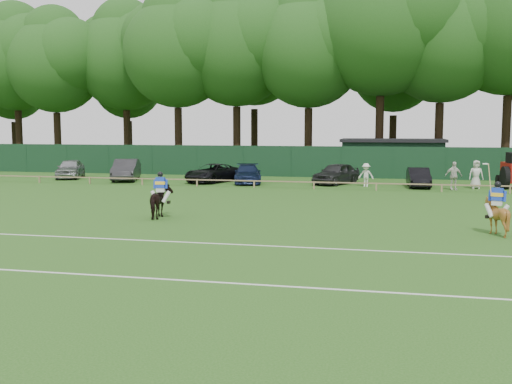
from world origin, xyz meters
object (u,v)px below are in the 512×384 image
(hatch_grey, at_px, (336,174))
(sedan_navy, at_px, (248,174))
(estate_black, at_px, (419,177))
(sedan_silver, at_px, (70,169))
(spectator_right, at_px, (476,174))
(spectator_left, at_px, (366,175))
(suv_black, at_px, (212,173))
(utility_shed, at_px, (392,157))
(horse_dark, at_px, (161,202))
(horse_chestnut, at_px, (496,216))
(sedan_grey, at_px, (126,170))
(spectator_mid, at_px, (454,176))

(hatch_grey, bearing_deg, sedan_navy, -149.01)
(hatch_grey, xyz_separation_m, estate_black, (5.59, -0.83, -0.11))
(sedan_silver, bearing_deg, spectator_right, -22.05)
(hatch_grey, relative_size, spectator_left, 2.79)
(suv_black, bearing_deg, utility_shed, 53.33)
(suv_black, bearing_deg, spectator_left, 14.48)
(hatch_grey, bearing_deg, sedan_silver, -156.02)
(horse_dark, bearing_deg, spectator_left, -125.95)
(sedan_navy, bearing_deg, horse_chestnut, -65.63)
(suv_black, distance_m, sedan_navy, 2.71)
(sedan_navy, bearing_deg, sedan_grey, 165.95)
(sedan_silver, xyz_separation_m, sedan_navy, (14.62, -0.99, -0.09))
(horse_dark, distance_m, spectator_right, 22.55)
(horse_dark, bearing_deg, sedan_navy, -98.51)
(sedan_grey, relative_size, spectator_right, 2.61)
(sedan_silver, bearing_deg, spectator_left, -23.45)
(sedan_navy, distance_m, spectator_mid, 14.07)
(horse_chestnut, height_order, sedan_silver, sedan_silver)
(sedan_silver, relative_size, spectator_right, 2.37)
(sedan_navy, distance_m, spectator_right, 15.50)
(horse_dark, bearing_deg, utility_shed, -120.01)
(sedan_silver, height_order, spectator_right, spectator_right)
(hatch_grey, bearing_deg, sedan_grey, -153.05)
(hatch_grey, relative_size, spectator_right, 2.37)
(horse_dark, distance_m, spectator_mid, 20.61)
(suv_black, height_order, spectator_left, spectator_left)
(sedan_grey, xyz_separation_m, hatch_grey, (15.74, 0.58, -0.05))
(horse_dark, xyz_separation_m, hatch_grey, (6.22, 17.53, 0.01))
(sedan_grey, bearing_deg, utility_shed, 7.34)
(sedan_grey, relative_size, sedan_navy, 1.06)
(suv_black, height_order, utility_shed, utility_shed)
(sedan_navy, distance_m, estate_black, 11.87)
(estate_black, bearing_deg, suv_black, 175.46)
(estate_black, bearing_deg, utility_shed, 97.41)
(utility_shed, bearing_deg, spectator_right, -60.54)
(horse_dark, bearing_deg, estate_black, -133.99)
(spectator_left, bearing_deg, sedan_navy, -179.28)
(sedan_silver, relative_size, estate_black, 1.13)
(hatch_grey, relative_size, utility_shed, 0.53)
(horse_dark, height_order, estate_black, horse_dark)
(sedan_navy, bearing_deg, spectator_right, -15.00)
(sedan_silver, xyz_separation_m, spectator_mid, (28.58, -2.64, 0.16))
(horse_dark, xyz_separation_m, utility_shed, (10.10, 25.89, 0.80))
(sedan_silver, distance_m, sedan_grey, 5.22)
(spectator_left, relative_size, utility_shed, 0.19)
(horse_chestnut, bearing_deg, hatch_grey, -48.61)
(horse_chestnut, distance_m, sedan_navy, 22.73)
(sedan_silver, distance_m, suv_black, 11.94)
(sedan_grey, bearing_deg, estate_black, -17.84)
(spectator_right, bearing_deg, spectator_mid, -146.12)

